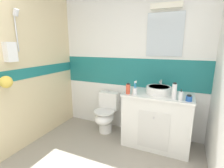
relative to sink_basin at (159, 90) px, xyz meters
The scene contains 10 objects.
wall_back_tiled 0.73m from the sink_basin, 149.51° to the left, with size 3.20×0.20×2.50m.
wall_left_shower_alcove 2.15m from the sink_basin, 154.22° to the right, with size 0.28×3.48×2.50m.
vanity_cabinet 0.48m from the sink_basin, 93.07° to the right, with size 1.02×0.60×0.85m.
sink_basin is the anchor object (origin of this frame).
toilet 1.08m from the sink_basin, behind, with size 0.37×0.50×0.74m.
toothbrush_cup 0.38m from the sink_basin, 147.07° to the right, with size 0.07×0.07×0.21m.
soap_dispenser 0.38m from the sink_basin, 34.06° to the right, with size 0.06×0.06×0.16m.
shampoo_bottle_tall 0.32m from the sink_basin, 41.66° to the right, with size 0.06×0.06×0.23m.
mouthwash_bottle 0.47m from the sink_basin, 154.25° to the right, with size 0.06×0.06×0.17m.
hair_gel_jar 0.47m from the sink_basin, 25.42° to the right, with size 0.08×0.08×0.09m.
Camera 1 is at (0.90, -0.40, 1.57)m, focal length 26.53 mm.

